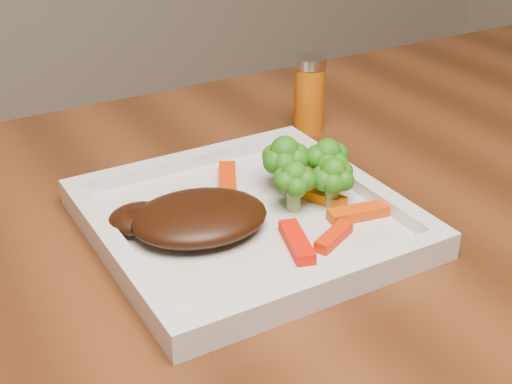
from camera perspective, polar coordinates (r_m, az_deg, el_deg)
plate at (r=0.66m, az=-0.75°, el=-2.57°), size 0.27×0.27×0.01m
steak at (r=0.63m, az=-4.57°, el=-2.01°), size 0.14×0.12×0.03m
broccoli_0 at (r=0.69m, az=2.31°, el=2.76°), size 0.06×0.06×0.07m
broccoli_1 at (r=0.70m, az=5.72°, el=2.58°), size 0.06×0.06×0.06m
broccoli_2 at (r=0.67m, az=6.18°, el=1.15°), size 0.06×0.06×0.06m
broccoli_3 at (r=0.66m, az=3.07°, el=0.93°), size 0.05×0.05×0.06m
carrot_0 at (r=0.62m, az=6.24°, el=-3.57°), size 0.05×0.03×0.01m
carrot_1 at (r=0.66m, az=8.41°, el=-1.59°), size 0.07×0.03×0.01m
carrot_2 at (r=0.61m, az=3.28°, el=-3.98°), size 0.03×0.06×0.01m
carrot_3 at (r=0.74m, az=3.83°, el=1.91°), size 0.05×0.02×0.01m
carrot_4 at (r=0.72m, az=-2.30°, el=1.05°), size 0.04×0.06×0.01m
carrot_5 at (r=0.69m, az=5.35°, el=-0.41°), size 0.03×0.05×0.01m
spice_shaker at (r=0.86m, az=4.29°, el=7.78°), size 0.04×0.04×0.09m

